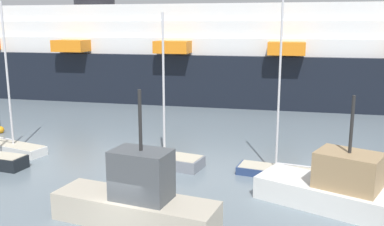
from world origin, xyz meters
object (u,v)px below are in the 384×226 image
(sailboat_2, at_px, (158,157))
(cruise_ship, at_px, (235,56))
(fishing_boat_0, at_px, (137,200))
(sailboat_1, at_px, (283,169))
(channel_buoy_0, at_px, (0,130))
(sailboat_0, at_px, (9,145))
(fishing_boat_2, at_px, (341,189))

(sailboat_2, height_order, cruise_ship, cruise_ship)
(sailboat_2, bearing_deg, fishing_boat_0, -67.16)
(sailboat_1, bearing_deg, channel_buoy_0, -3.97)
(sailboat_1, relative_size, channel_buoy_0, 7.81)
(sailboat_0, height_order, cruise_ship, cruise_ship)
(sailboat_2, xyz_separation_m, cruise_ship, (-0.18, 29.80, 5.20))
(sailboat_1, relative_size, cruise_ship, 0.10)
(fishing_boat_2, relative_size, channel_buoy_0, 6.25)
(fishing_boat_0, bearing_deg, sailboat_0, 155.46)
(fishing_boat_2, bearing_deg, sailboat_1, 148.75)
(channel_buoy_0, relative_size, cruise_ship, 0.01)
(fishing_boat_0, xyz_separation_m, fishing_boat_2, (9.94, 4.94, -0.20))
(fishing_boat_0, xyz_separation_m, cruise_ship, (-2.55, 38.90, 4.40))
(cruise_ship, bearing_deg, sailboat_0, -115.84)
(sailboat_1, height_order, cruise_ship, cruise_ship)
(sailboat_0, xyz_separation_m, cruise_ship, (12.37, 30.22, 5.18))
(sailboat_2, bearing_deg, cruise_ship, 98.62)
(fishing_boat_2, distance_m, cruise_ship, 36.47)
(sailboat_0, relative_size, sailboat_2, 1.08)
(sailboat_1, height_order, sailboat_2, sailboat_1)
(channel_buoy_0, bearing_deg, sailboat_1, -9.11)
(fishing_boat_0, distance_m, fishing_boat_2, 11.10)
(fishing_boat_0, bearing_deg, cruise_ship, 99.38)
(fishing_boat_0, bearing_deg, fishing_boat_2, 32.05)
(sailboat_0, xyz_separation_m, channel_buoy_0, (-4.84, 4.70, -0.23))
(sailboat_1, bearing_deg, sailboat_0, 6.44)
(sailboat_1, distance_m, sailboat_2, 8.86)
(sailboat_2, xyz_separation_m, fishing_boat_0, (2.36, -9.09, 0.79))
(sailboat_0, relative_size, channel_buoy_0, 7.77)
(sailboat_2, relative_size, channel_buoy_0, 7.16)
(sailboat_2, distance_m, fishing_boat_0, 9.43)
(sailboat_1, xyz_separation_m, channel_buoy_0, (-26.25, 4.21, -0.17))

